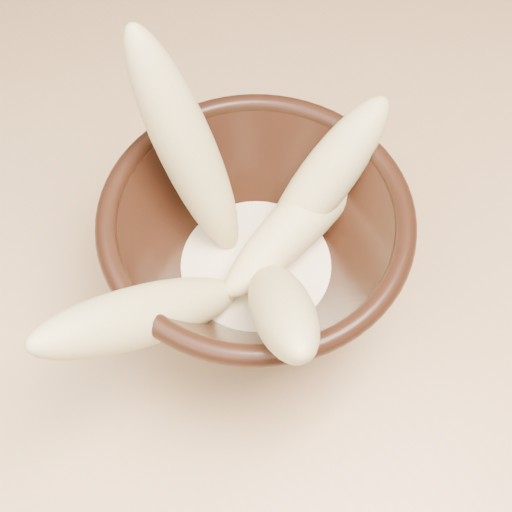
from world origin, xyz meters
The scene contains 8 objects.
table centered at (0.00, 0.00, 0.67)m, with size 1.20×0.80×0.75m.
bowl centered at (-0.03, -0.10, 0.82)m, with size 0.21×0.21×0.12m.
milk_puddle centered at (-0.03, -0.10, 0.79)m, with size 0.12×0.12×0.02m, color #FFEECD.
banana_upright centered at (-0.04, -0.04, 0.88)m, with size 0.04×0.04×0.18m, color #E3D586.
banana_left centered at (-0.12, -0.12, 0.85)m, with size 0.04×0.04×0.18m, color #E3D586.
banana_right centered at (0.04, -0.10, 0.84)m, with size 0.04×0.04×0.14m, color #E3D586.
banana_across centered at (0.02, -0.10, 0.82)m, with size 0.04×0.04×0.17m, color #E3D586.
banana_front centered at (-0.05, -0.16, 0.85)m, with size 0.04×0.04×0.16m, color #E3D586.
Camera 1 is at (-0.18, -0.31, 1.25)m, focal length 50.00 mm.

